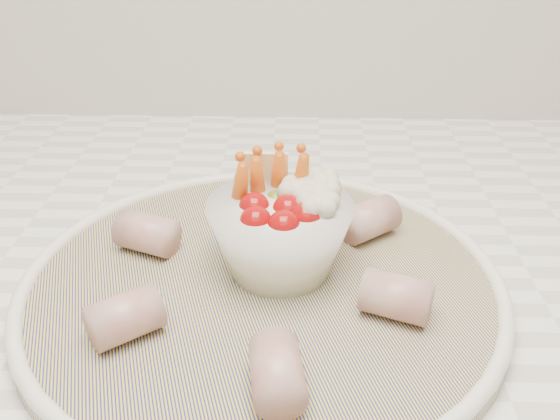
{
  "coord_description": "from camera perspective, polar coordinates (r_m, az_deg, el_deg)",
  "views": [
    {
      "loc": [
        -0.08,
        0.95,
        1.22
      ],
      "look_at": [
        -0.1,
        1.37,
        0.99
      ],
      "focal_mm": 40.0,
      "sensor_mm": 36.0,
      "label": 1
    }
  ],
  "objects": [
    {
      "name": "veggie_bowl",
      "position": [
        0.49,
        0.16,
        -1.8
      ],
      "size": [
        0.11,
        0.11,
        0.09
      ],
      "color": "white",
      "rests_on": "serving_platter"
    },
    {
      "name": "serving_platter",
      "position": [
        0.5,
        -1.64,
        -6.78
      ],
      "size": [
        0.48,
        0.48,
        0.02
      ],
      "color": "navy",
      "rests_on": "kitchen_counter"
    },
    {
      "name": "cured_meat_rolls",
      "position": [
        0.49,
        -1.68,
        -4.81
      ],
      "size": [
        0.25,
        0.29,
        0.03
      ],
      "color": "#A84D4C",
      "rests_on": "serving_platter"
    }
  ]
}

